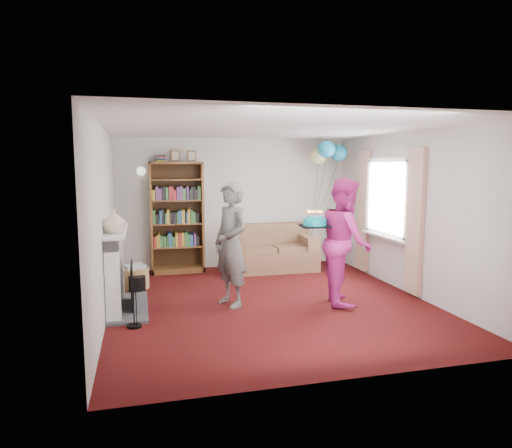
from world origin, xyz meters
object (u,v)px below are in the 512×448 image
object	(u,v)px
sofa	(272,252)
birthday_cake	(315,222)
bookcase	(177,219)
person_magenta	(345,241)
person_striped	(231,244)

from	to	relation	value
sofa	birthday_cake	distance (m)	2.49
bookcase	person_magenta	size ratio (longest dim) A/B	1.24
sofa	person_striped	world-z (taller)	person_striped
sofa	birthday_cake	xyz separation A→B (m)	(-0.06, -2.33, 0.87)
person_magenta	birthday_cake	size ratio (longest dim) A/B	4.64
bookcase	birthday_cake	xyz separation A→B (m)	(1.72, -2.57, 0.20)
person_striped	birthday_cake	size ratio (longest dim) A/B	4.50
person_magenta	sofa	bearing A→B (deg)	25.08
person_striped	bookcase	bearing A→B (deg)	170.43
sofa	bookcase	bearing A→B (deg)	173.60
birthday_cake	sofa	bearing A→B (deg)	88.58
sofa	person_striped	distance (m)	2.44
bookcase	sofa	bearing A→B (deg)	-7.57
person_striped	person_magenta	world-z (taller)	person_magenta
bookcase	birthday_cake	bearing A→B (deg)	-56.19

